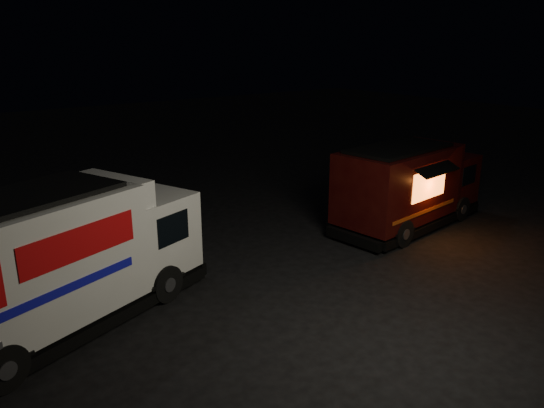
% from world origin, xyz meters
% --- Properties ---
extents(ground, '(80.00, 80.00, 0.00)m').
position_xyz_m(ground, '(0.00, 0.00, 0.00)').
color(ground, black).
rests_on(ground, ground).
extents(white_truck, '(7.20, 4.49, 3.09)m').
position_xyz_m(white_truck, '(-4.72, 1.69, 1.54)').
color(white_truck, silver).
rests_on(white_truck, ground).
extents(red_truck, '(6.13, 2.82, 2.76)m').
position_xyz_m(red_truck, '(6.30, 1.44, 1.38)').
color(red_truck, black).
rests_on(red_truck, ground).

